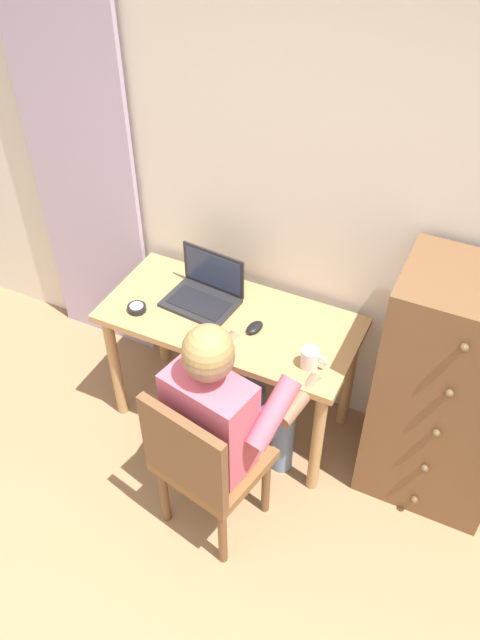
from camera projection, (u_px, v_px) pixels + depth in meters
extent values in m
cube|color=beige|center=(354.00, 205.00, 2.75)|extent=(4.80, 0.05, 2.50)
cube|color=#B29EBC|center=(83.00, 174.00, 3.26)|extent=(0.64, 0.03, 2.20)
cube|color=tan|center=(230.00, 320.00, 3.02)|extent=(1.23, 0.57, 0.03)
cylinder|color=tan|center=(115.00, 367.00, 3.28)|extent=(0.06, 0.06, 0.68)
cylinder|color=tan|center=(317.00, 442.00, 2.92)|extent=(0.06, 0.06, 0.68)
cylinder|color=tan|center=(161.00, 315.00, 3.59)|extent=(0.06, 0.06, 0.68)
cylinder|color=tan|center=(348.00, 377.00, 3.23)|extent=(0.06, 0.06, 0.68)
cube|color=brown|center=(448.00, 393.00, 2.78)|extent=(0.60, 0.46, 1.23)
sphere|color=brown|center=(414.00, 500.00, 2.95)|extent=(0.04, 0.04, 0.04)
sphere|color=brown|center=(424.00, 469.00, 2.78)|extent=(0.04, 0.04, 0.04)
sphere|color=brown|center=(436.00, 433.00, 2.62)|extent=(0.04, 0.04, 0.04)
sphere|color=brown|center=(449.00, 393.00, 2.45)|extent=(0.04, 0.04, 0.04)
sphere|color=brown|center=(464.00, 348.00, 2.29)|extent=(0.04, 0.04, 0.04)
cube|color=brown|center=(214.00, 460.00, 2.75)|extent=(0.49, 0.48, 0.05)
cube|color=brown|center=(183.00, 454.00, 2.49)|extent=(0.42, 0.12, 0.42)
cylinder|color=brown|center=(266.00, 485.00, 2.92)|extent=(0.04, 0.04, 0.40)
cylinder|color=brown|center=(209.00, 448.00, 3.07)|extent=(0.04, 0.04, 0.40)
cylinder|color=brown|center=(223.00, 535.00, 2.73)|extent=(0.04, 0.04, 0.40)
cylinder|color=brown|center=(164.00, 494.00, 2.88)|extent=(0.04, 0.04, 0.40)
cylinder|color=#6B84AD|center=(260.00, 431.00, 2.81)|extent=(0.22, 0.42, 0.14)
cylinder|color=#6B84AD|center=(228.00, 412.00, 2.89)|extent=(0.22, 0.42, 0.14)
cylinder|color=#6B84AD|center=(283.00, 435.00, 3.09)|extent=(0.11, 0.11, 0.47)
cylinder|color=#6B84AD|center=(253.00, 418.00, 3.17)|extent=(0.11, 0.11, 0.47)
cube|color=#D1566B|center=(210.00, 420.00, 2.56)|extent=(0.39, 0.27, 0.46)
cylinder|color=#D1566B|center=(273.00, 413.00, 2.49)|extent=(0.15, 0.31, 0.25)
cylinder|color=#D1566B|center=(188.00, 364.00, 2.68)|extent=(0.15, 0.31, 0.25)
cylinder|color=#846047|center=(300.00, 400.00, 2.67)|extent=(0.12, 0.28, 0.11)
cylinder|color=#846047|center=(219.00, 355.00, 2.87)|extent=(0.12, 0.28, 0.11)
sphere|color=#846047|center=(208.00, 356.00, 2.33)|extent=(0.20, 0.20, 0.20)
sphere|color=#9E7A47|center=(208.00, 350.00, 2.31)|extent=(0.20, 0.20, 0.20)
cube|color=#232326|center=(200.00, 303.00, 3.07)|extent=(0.36, 0.27, 0.02)
cube|color=black|center=(199.00, 303.00, 3.05)|extent=(0.30, 0.18, 0.00)
cube|color=#232326|center=(214.00, 270.00, 3.07)|extent=(0.34, 0.04, 0.22)
cube|color=#2D3851|center=(213.00, 271.00, 3.06)|extent=(0.30, 0.03, 0.18)
ellipsoid|color=black|center=(255.00, 327.00, 2.93)|extent=(0.08, 0.11, 0.03)
cylinder|color=black|center=(137.00, 308.00, 3.03)|extent=(0.09, 0.09, 0.03)
cylinder|color=silver|center=(136.00, 306.00, 3.02)|extent=(0.06, 0.06, 0.00)
cylinder|color=silver|center=(310.00, 358.00, 2.73)|extent=(0.08, 0.08, 0.09)
torus|color=silver|center=(321.00, 361.00, 2.71)|extent=(0.06, 0.01, 0.06)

